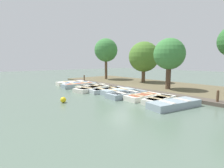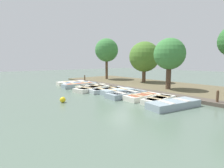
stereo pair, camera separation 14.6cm
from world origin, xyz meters
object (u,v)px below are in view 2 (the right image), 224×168
(rowboat_3, at_px, (91,86))
(mooring_post_far, at_px, (217,98))
(buoy, at_px, (63,100))
(park_tree_left, at_px, (144,57))
(rowboat_0, at_px, (71,83))
(rowboat_1, at_px, (77,84))
(rowboat_6, at_px, (118,92))
(mooring_post_near, at_px, (85,79))
(rowboat_4, at_px, (92,89))
(rowboat_5, at_px, (107,90))
(rowboat_7, at_px, (127,94))
(rowboat_8, at_px, (142,97))
(park_tree_far_left, at_px, (107,50))
(park_tree_center, at_px, (169,54))
(rowboat_2, at_px, (80,85))
(rowboat_10, at_px, (174,104))
(rowboat_9, at_px, (159,100))

(rowboat_3, xyz_separation_m, mooring_post_far, (-2.07, 10.60, 0.30))
(buoy, xyz_separation_m, park_tree_left, (-11.66, -2.98, 2.99))
(mooring_post_far, bearing_deg, rowboat_0, -81.27)
(rowboat_1, distance_m, park_tree_left, 8.41)
(rowboat_6, height_order, park_tree_left, park_tree_left)
(rowboat_3, bearing_deg, mooring_post_near, -121.05)
(rowboat_4, bearing_deg, mooring_post_near, -127.48)
(rowboat_5, height_order, rowboat_7, rowboat_7)
(rowboat_5, distance_m, rowboat_8, 3.86)
(rowboat_4, distance_m, rowboat_8, 5.40)
(rowboat_1, height_order, rowboat_7, rowboat_7)
(rowboat_7, bearing_deg, rowboat_4, -80.93)
(mooring_post_near, xyz_separation_m, park_tree_far_left, (-3.65, -0.14, 3.67))
(rowboat_1, height_order, rowboat_3, same)
(rowboat_3, bearing_deg, rowboat_1, -96.21)
(park_tree_far_left, distance_m, park_tree_center, 10.67)
(rowboat_2, relative_size, buoy, 9.66)
(park_tree_center, bearing_deg, mooring_post_far, 64.04)
(rowboat_2, distance_m, rowboat_4, 2.60)
(rowboat_6, distance_m, park_tree_left, 8.20)
(rowboat_1, xyz_separation_m, rowboat_2, (0.47, 1.34, 0.04))
(rowboat_10, distance_m, mooring_post_far, 2.81)
(rowboat_2, bearing_deg, rowboat_3, 112.60)
(rowboat_9, bearing_deg, rowboat_5, -92.41)
(rowboat_8, bearing_deg, rowboat_10, 87.18)
(park_tree_left, bearing_deg, rowboat_10, 48.74)
(rowboat_2, relative_size, mooring_post_near, 3.80)
(mooring_post_near, height_order, mooring_post_far, same)
(rowboat_0, relative_size, rowboat_1, 0.98)
(rowboat_1, bearing_deg, rowboat_7, 101.80)
(rowboat_9, height_order, mooring_post_near, mooring_post_near)
(rowboat_6, height_order, mooring_post_near, mooring_post_near)
(rowboat_5, xyz_separation_m, park_tree_center, (-4.53, 3.09, 3.08))
(rowboat_6, bearing_deg, rowboat_1, -81.76)
(rowboat_3, distance_m, mooring_post_far, 10.81)
(rowboat_5, bearing_deg, park_tree_center, 153.46)
(rowboat_4, height_order, rowboat_9, rowboat_4)
(rowboat_10, bearing_deg, rowboat_3, -80.74)
(rowboat_9, distance_m, rowboat_10, 1.38)
(rowboat_6, bearing_deg, rowboat_0, -80.81)
(rowboat_6, relative_size, rowboat_9, 1.02)
(buoy, bearing_deg, rowboat_5, -165.63)
(rowboat_2, height_order, rowboat_8, rowboat_2)
(rowboat_6, bearing_deg, rowboat_8, 99.34)
(park_tree_far_left, bearing_deg, rowboat_6, 56.65)
(rowboat_8, distance_m, mooring_post_far, 4.58)
(rowboat_6, bearing_deg, mooring_post_far, 116.27)
(rowboat_2, relative_size, rowboat_4, 0.96)
(rowboat_9, relative_size, mooring_post_far, 2.96)
(rowboat_0, xyz_separation_m, rowboat_7, (0.11, 9.18, 0.00))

